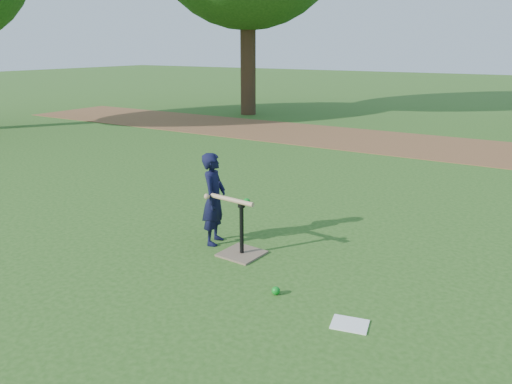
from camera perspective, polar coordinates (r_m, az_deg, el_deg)
The scene contains 7 objects.
ground at distance 5.66m, azimuth -4.25°, elevation -6.87°, with size 80.00×80.00×0.00m, color #285116.
dirt_strip at distance 12.29m, azimuth 16.75°, elevation 5.29°, with size 24.00×3.00×0.01m, color brown.
child at distance 5.75m, azimuth -4.82°, elevation -0.78°, with size 0.39×0.26×1.08m, color black.
wiffle_ball_ground at distance 4.74m, azimuth 2.29°, elevation -11.20°, with size 0.08×0.08×0.08m, color #0C841B.
clipboard at distance 4.36m, azimuth 10.66°, elevation -14.63°, with size 0.30×0.23×0.01m, color white.
batting_tee at distance 5.55m, azimuth -1.64°, elevation -6.11°, with size 0.46×0.46×0.61m.
swing_action at distance 5.41m, azimuth -2.80°, elevation -0.90°, with size 0.63×0.13×0.08m.
Camera 1 is at (3.08, -4.19, 2.24)m, focal length 35.00 mm.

